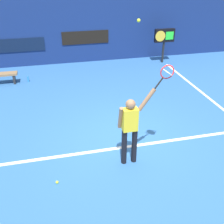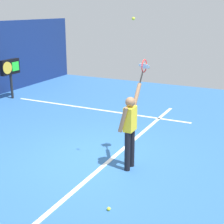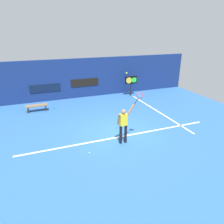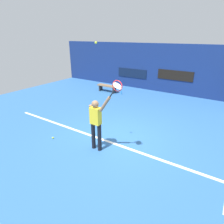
{
  "view_description": "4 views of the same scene",
  "coord_description": "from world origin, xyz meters",
  "px_view_note": "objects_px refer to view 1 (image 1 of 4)",
  "views": [
    {
      "loc": [
        -1.75,
        -5.98,
        4.28
      ],
      "look_at": [
        -0.53,
        -0.81,
        1.34
      ],
      "focal_mm": 43.59,
      "sensor_mm": 36.0,
      "label": 1
    },
    {
      "loc": [
        -6.69,
        -3.79,
        3.52
      ],
      "look_at": [
        0.15,
        -0.4,
        1.19
      ],
      "focal_mm": 54.36,
      "sensor_mm": 36.0,
      "label": 2
    },
    {
      "loc": [
        -3.78,
        -8.95,
        5.01
      ],
      "look_at": [
        -0.48,
        -0.38,
        1.4
      ],
      "focal_mm": 33.5,
      "sensor_mm": 36.0,
      "label": 3
    },
    {
      "loc": [
        3.27,
        -5.21,
        3.52
      ],
      "look_at": [
        0.23,
        -0.64,
        1.29
      ],
      "focal_mm": 30.55,
      "sensor_mm": 36.0,
      "label": 4
    }
  ],
  "objects_px": {
    "tennis_ball": "(139,20)",
    "water_bottle": "(28,79)",
    "tennis_player": "(130,126)",
    "spare_ball": "(57,182)",
    "tennis_racket": "(166,73)",
    "scoreboard_clock": "(164,37)"
  },
  "relations": [
    {
      "from": "tennis_racket",
      "to": "water_bottle",
      "type": "height_order",
      "value": "tennis_racket"
    },
    {
      "from": "tennis_racket",
      "to": "tennis_ball",
      "type": "xyz_separation_m",
      "value": [
        -0.67,
        0.0,
        1.1
      ]
    },
    {
      "from": "tennis_player",
      "to": "tennis_racket",
      "type": "bearing_deg",
      "value": -0.32
    },
    {
      "from": "tennis_player",
      "to": "tennis_ball",
      "type": "distance_m",
      "value": 2.32
    },
    {
      "from": "tennis_player",
      "to": "spare_ball",
      "type": "relative_size",
      "value": 28.13
    },
    {
      "from": "tennis_player",
      "to": "tennis_ball",
      "type": "bearing_deg",
      "value": -0.72
    },
    {
      "from": "spare_ball",
      "to": "water_bottle",
      "type": "bearing_deg",
      "value": 97.38
    },
    {
      "from": "tennis_player",
      "to": "tennis_racket",
      "type": "relative_size",
      "value": 3.22
    },
    {
      "from": "tennis_racket",
      "to": "water_bottle",
      "type": "xyz_separation_m",
      "value": [
        -3.3,
        5.81,
        -2.11
      ]
    },
    {
      "from": "tennis_player",
      "to": "spare_ball",
      "type": "distance_m",
      "value": 2.04
    },
    {
      "from": "tennis_ball",
      "to": "water_bottle",
      "type": "distance_m",
      "value": 7.14
    },
    {
      "from": "scoreboard_clock",
      "to": "water_bottle",
      "type": "xyz_separation_m",
      "value": [
        -6.26,
        -1.04,
        -1.11
      ]
    },
    {
      "from": "scoreboard_clock",
      "to": "spare_ball",
      "type": "distance_m",
      "value": 9.12
    },
    {
      "from": "tennis_racket",
      "to": "spare_ball",
      "type": "xyz_separation_m",
      "value": [
        -2.51,
        -0.36,
        -2.19
      ]
    },
    {
      "from": "scoreboard_clock",
      "to": "spare_ball",
      "type": "bearing_deg",
      "value": -127.18
    },
    {
      "from": "tennis_player",
      "to": "tennis_ball",
      "type": "relative_size",
      "value": 28.13
    },
    {
      "from": "tennis_player",
      "to": "spare_ball",
      "type": "height_order",
      "value": "tennis_player"
    },
    {
      "from": "water_bottle",
      "to": "spare_ball",
      "type": "distance_m",
      "value": 6.21
    },
    {
      "from": "tennis_player",
      "to": "scoreboard_clock",
      "type": "bearing_deg",
      "value": 61.54
    },
    {
      "from": "tennis_player",
      "to": "tennis_racket",
      "type": "xyz_separation_m",
      "value": [
        0.75,
        -0.0,
        1.22
      ]
    },
    {
      "from": "spare_ball",
      "to": "tennis_player",
      "type": "bearing_deg",
      "value": 11.59
    },
    {
      "from": "tennis_player",
      "to": "water_bottle",
      "type": "relative_size",
      "value": 7.97
    }
  ]
}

